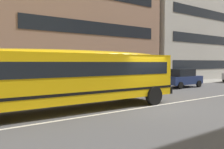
{
  "coord_description": "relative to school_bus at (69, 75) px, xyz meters",
  "views": [
    {
      "loc": [
        -9.15,
        -8.64,
        2.21
      ],
      "look_at": [
        -1.92,
        0.76,
        1.63
      ],
      "focal_mm": 39.96,
      "sensor_mm": 36.0,
      "label": 1
    }
  ],
  "objects": [
    {
      "name": "ground_plane",
      "position": [
        3.83,
        -1.52,
        -1.65
      ],
      "size": [
        400.0,
        400.0,
        0.0
      ],
      "primitive_type": "plane",
      "color": "#4C4C4F"
    },
    {
      "name": "apartment_block_far_centre",
      "position": [
        6.74,
        13.97,
        5.0
      ],
      "size": [
        15.8,
        12.74,
        13.3
      ],
      "color": "#93705B",
      "rests_on": "ground_plane"
    },
    {
      "name": "sidewalk_far",
      "position": [
        3.83,
        6.12,
        -1.64
      ],
      "size": [
        120.0,
        3.0,
        0.01
      ],
      "primitive_type": "cube",
      "color": "gray",
      "rests_on": "ground_plane"
    },
    {
      "name": "apartment_block_far_right",
      "position": [
        24.18,
        12.34,
        6.6
      ],
      "size": [
        17.4,
        9.5,
        16.5
      ],
      "color": "#B7B7B2",
      "rests_on": "ground_plane"
    },
    {
      "name": "lane_centreline",
      "position": [
        3.83,
        -1.52,
        -1.65
      ],
      "size": [
        110.0,
        0.16,
        0.01
      ],
      "primitive_type": "cube",
      "color": "silver",
      "rests_on": "ground_plane"
    },
    {
      "name": "school_bus",
      "position": [
        0.0,
        0.0,
        0.0
      ],
      "size": [
        12.48,
        3.13,
        2.78
      ],
      "rotation": [
        0.0,
        0.0,
        3.12
      ],
      "color": "yellow",
      "rests_on": "ground_plane"
    },
    {
      "name": "parked_car_dark_blue_near_corner",
      "position": [
        12.96,
        3.5,
        -0.81
      ],
      "size": [
        3.91,
        1.9,
        1.64
      ],
      "rotation": [
        0.0,
        0.0,
        -0.01
      ],
      "color": "navy",
      "rests_on": "ground_plane"
    }
  ]
}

